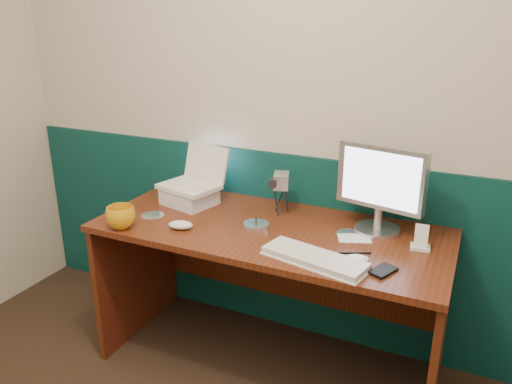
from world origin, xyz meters
The scene contains 19 objects.
back_wall centered at (0.00, 1.75, 1.25)m, with size 3.50×0.04×2.50m, color beige.
wainscot centered at (0.00, 1.74, 0.50)m, with size 3.48×0.02×1.00m, color #07352E.
desk centered at (-0.04, 1.38, 0.38)m, with size 1.60×0.70×0.75m, color #3E1F0B.
laptop_riser centered at (-0.54, 1.48, 0.79)m, with size 0.24×0.20×0.08m, color silver.
laptop centered at (-0.54, 1.48, 0.95)m, with size 0.28×0.21×0.23m, color white, non-canonical shape.
monitor centered at (0.41, 1.54, 0.95)m, with size 0.39×0.11×0.39m, color #BBBCC1, non-canonical shape.
keyboard centered at (0.25, 1.14, 0.76)m, with size 0.42×0.14×0.02m, color silver.
mouse_right centered at (0.40, 1.20, 0.77)m, with size 0.10×0.06×0.03m, color white.
mouse_left centered at (-0.40, 1.20, 0.77)m, with size 0.11×0.07×0.04m, color silver.
mug centered at (-0.65, 1.09, 0.80)m, with size 0.13×0.13×0.10m, color orange.
camcorder centered at (-0.07, 1.56, 0.85)m, with size 0.09×0.13×0.20m, color #BBBBC0, non-canonical shape.
cd_spindle centered at (-0.10, 1.35, 0.76)m, with size 0.12×0.12×0.02m, color silver.
cd_loose_a centered at (-0.62, 1.27, 0.75)m, with size 0.11×0.11×0.00m, color silver.
cd_loose_b centered at (0.31, 1.46, 0.75)m, with size 0.12×0.12×0.00m, color silver.
pen centered at (0.37, 1.28, 0.75)m, with size 0.01×0.01×0.14m, color black.
papers centered at (0.34, 1.42, 0.75)m, with size 0.14×0.09×0.00m, color silver.
dock centered at (0.61, 1.44, 0.76)m, with size 0.08×0.06×0.01m, color white.
music_player centered at (0.61, 1.44, 0.81)m, with size 0.05×0.01×0.09m, color white.
pda centered at (0.51, 1.17, 0.76)m, with size 0.07×0.11×0.01m, color black.
Camera 1 is at (0.78, -0.54, 1.66)m, focal length 35.00 mm.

